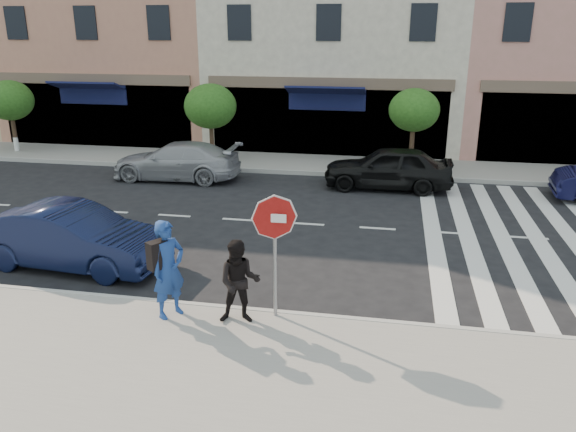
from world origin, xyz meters
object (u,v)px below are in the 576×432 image
(photographer, at_px, (168,269))
(walker, at_px, (239,282))
(car_far_mid, at_px, (388,168))
(stop_sign, at_px, (275,229))
(car_near_mid, at_px, (72,237))
(car_far_left, at_px, (176,161))

(photographer, bearing_deg, walker, -56.52)
(walker, distance_m, car_far_mid, 10.51)
(stop_sign, height_order, car_far_mid, stop_sign)
(car_near_mid, bearing_deg, car_far_mid, -36.16)
(walker, xyz_separation_m, car_far_left, (-5.17, 10.06, -0.27))
(stop_sign, distance_m, car_far_mid, 10.12)
(stop_sign, height_order, car_near_mid, stop_sign)
(car_far_left, bearing_deg, car_far_mid, 90.47)
(photographer, height_order, car_far_left, photographer)
(stop_sign, bearing_deg, car_far_left, 119.18)
(stop_sign, xyz_separation_m, car_near_mid, (-5.17, 1.73, -1.17))
(stop_sign, xyz_separation_m, photographer, (-1.95, -0.33, -0.80))
(photographer, distance_m, walker, 1.36)
(stop_sign, xyz_separation_m, car_far_left, (-5.76, 9.73, -1.22))
(stop_sign, bearing_deg, photographer, -171.76)
(walker, relative_size, car_far_left, 0.34)
(car_far_left, distance_m, car_far_mid, 7.66)
(car_far_mid, bearing_deg, stop_sign, -10.65)
(photographer, bearing_deg, stop_sign, -46.85)
(stop_sign, distance_m, walker, 1.16)
(car_far_left, bearing_deg, stop_sign, 30.01)
(walker, height_order, car_near_mid, walker)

